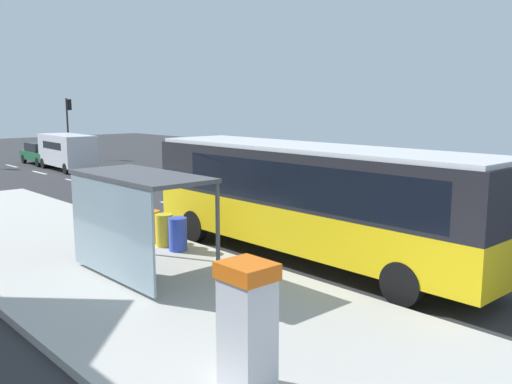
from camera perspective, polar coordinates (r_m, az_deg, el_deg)
name	(u,v)px	position (r m, az deg, el deg)	size (l,w,h in m)	color
ground_plane	(113,192)	(28.00, -14.56, -0.05)	(56.00, 92.00, 0.04)	#2D2D30
sidewalk_platform	(114,271)	(14.69, -14.54, -7.97)	(6.20, 30.00, 0.18)	beige
lane_stripe_seg_1	(366,251)	(16.77, 11.33, -6.00)	(0.16, 2.20, 0.01)	silver
lane_stripe_seg_2	(253,224)	(20.02, -0.29, -3.32)	(0.16, 2.20, 0.01)	silver
lane_stripe_seg_3	(175,205)	(23.89, -8.38, -1.35)	(0.16, 2.20, 0.01)	silver
lane_stripe_seg_4	(118,191)	(28.11, -14.12, 0.06)	(0.16, 2.20, 0.01)	silver
lane_stripe_seg_5	(74,181)	(32.56, -18.33, 1.10)	(0.16, 2.20, 0.01)	silver
lane_stripe_seg_6	(40,173)	(37.15, -21.51, 1.88)	(0.16, 2.20, 0.01)	silver
lane_stripe_seg_7	(12,166)	(41.83, -23.99, 2.48)	(0.16, 2.20, 0.01)	silver
bus	(310,195)	(15.19, 5.62, -0.35)	(2.59, 11.02, 3.21)	yellow
white_van	(67,149)	(37.89, -18.97, 4.19)	(2.25, 5.29, 2.30)	silver
sedan_near	(42,153)	(42.20, -21.31, 3.78)	(2.00, 4.48, 1.52)	#195933
ticket_machine	(247,326)	(8.20, -0.91, -13.70)	(0.66, 0.76, 1.94)	silver
recycling_bin_blue	(178,234)	(15.88, -8.10, -4.35)	(0.52, 0.52, 0.95)	blue
recycling_bin_yellow	(164,230)	(16.45, -9.48, -3.91)	(0.52, 0.52, 0.95)	yellow
recycling_bin_orange	(152,226)	(17.02, -10.77, -3.50)	(0.52, 0.52, 0.95)	orange
recycling_bin_green	(140,223)	(17.61, -11.97, -3.11)	(0.52, 0.52, 0.95)	green
traffic_light_near_side	(69,118)	(45.57, -18.85, 7.23)	(0.49, 0.28, 4.69)	#2D2D2D
bus_shelter	(129,199)	(13.40, -13.00, -0.73)	(1.80, 4.00, 2.50)	#4C4C51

